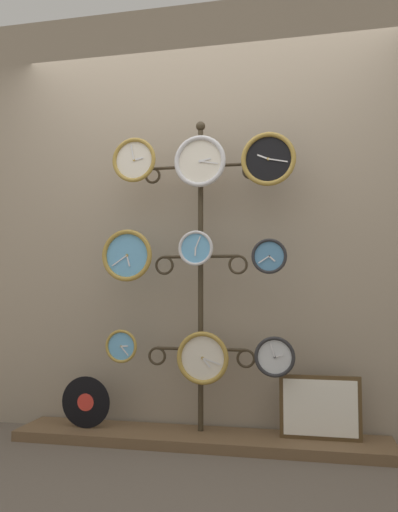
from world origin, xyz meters
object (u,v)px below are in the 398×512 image
at_px(display_stand, 201,332).
at_px(clock_middle_left, 127,255).
at_px(clock_top_left, 134,160).
at_px(clock_middle_right, 269,256).
at_px(clock_middle_center, 196,248).
at_px(clock_bottom_left, 122,346).
at_px(clock_top_right, 268,159).
at_px(clock_top_center, 200,161).
at_px(clock_bottom_center, 203,358).
at_px(vinyl_record, 86,402).
at_px(clock_bottom_right, 275,357).
at_px(picture_frame, 320,408).

distance_m(display_stand, clock_middle_left, 0.65).
distance_m(clock_top_left, clock_middle_right, 1.02).
xyz_separation_m(clock_middle_center, clock_bottom_left, (-0.46, 0.01, -0.58)).
bearing_deg(clock_top_right, clock_top_center, 178.93).
distance_m(clock_middle_right, clock_bottom_center, 0.71).
xyz_separation_m(clock_top_center, clock_middle_left, (-0.45, -0.01, -0.56)).
bearing_deg(clock_middle_left, display_stand, 12.32).
bearing_deg(clock_middle_left, clock_top_right, 0.29).
relative_size(clock_top_left, clock_middle_center, 1.33).
distance_m(clock_top_left, clock_bottom_left, 1.14).
distance_m(clock_middle_right, vinyl_record, 1.42).
xyz_separation_m(clock_top_right, vinyl_record, (-1.12, 0.00, -1.44)).
height_order(clock_top_left, vinyl_record, clock_top_left).
bearing_deg(vinyl_record, clock_top_center, 0.50).
height_order(clock_top_right, clock_bottom_left, clock_top_right).
bearing_deg(clock_bottom_left, clock_top_left, 7.78).
bearing_deg(clock_top_right, clock_bottom_left, -179.38).
bearing_deg(vinyl_record, clock_bottom_center, -0.08).
bearing_deg(display_stand, clock_bottom_right, -12.32).
relative_size(display_stand, picture_frame, 4.31).
distance_m(clock_bottom_left, clock_bottom_right, 0.92).
distance_m(clock_top_right, clock_bottom_center, 1.22).
height_order(clock_top_left, clock_bottom_center, clock_top_left).
relative_size(clock_top_center, picture_frame, 0.70).
height_order(clock_top_right, vinyl_record, clock_top_right).
height_order(clock_top_left, clock_middle_right, clock_top_left).
relative_size(clock_middle_left, clock_bottom_right, 1.38).
relative_size(display_stand, clock_middle_center, 9.26).
bearing_deg(clock_top_right, display_stand, 167.79).
distance_m(clock_bottom_left, picture_frame, 1.21).
xyz_separation_m(clock_top_right, clock_middle_left, (-0.86, -0.00, -0.55)).
xyz_separation_m(clock_bottom_center, picture_frame, (0.66, 0.05, -0.26)).
relative_size(clock_middle_left, clock_middle_center, 1.52).
distance_m(clock_middle_center, clock_bottom_left, 0.74).
height_order(display_stand, vinyl_record, display_stand).
bearing_deg(clock_bottom_right, clock_top_center, 178.15).
distance_m(display_stand, clock_top_right, 1.10).
xyz_separation_m(display_stand, clock_middle_left, (-0.44, -0.10, 0.46)).
xyz_separation_m(clock_top_right, clock_bottom_right, (0.03, -0.01, -1.14)).
bearing_deg(clock_top_right, picture_frame, 9.83).
distance_m(clock_top_center, clock_bottom_right, 1.23).
relative_size(clock_top_right, clock_bottom_right, 1.39).
distance_m(clock_top_left, vinyl_record, 1.51).
height_order(clock_top_left, clock_top_center, clock_top_left).
distance_m(clock_top_right, clock_bottom_right, 1.14).
bearing_deg(picture_frame, clock_top_left, -177.50).
bearing_deg(clock_bottom_left, display_stand, 12.22).
bearing_deg(clock_middle_center, vinyl_record, 178.28).
relative_size(clock_middle_center, clock_bottom_center, 0.68).
distance_m(clock_top_right, clock_middle_left, 1.02).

